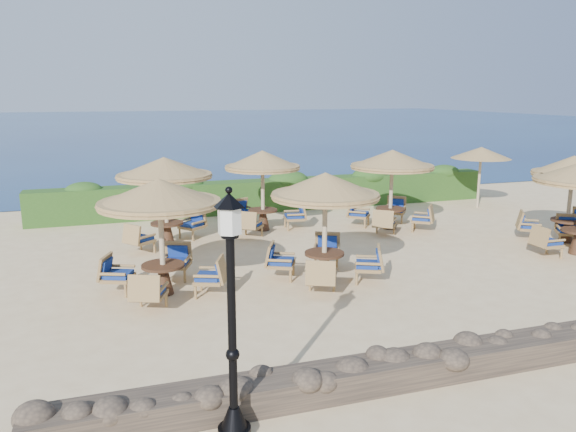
% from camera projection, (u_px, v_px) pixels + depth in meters
% --- Properties ---
extents(ground, '(120.00, 120.00, 0.00)m').
position_uv_depth(ground, '(352.00, 261.00, 15.22)').
color(ground, beige).
rests_on(ground, ground).
extents(sea, '(160.00, 160.00, 0.00)m').
position_uv_depth(sea, '(149.00, 124.00, 80.23)').
color(sea, navy).
rests_on(sea, ground).
extents(hedge, '(18.00, 0.90, 1.20)m').
position_uv_depth(hedge, '(276.00, 195.00, 21.78)').
color(hedge, '#214516').
rests_on(hedge, ground).
extents(stone_wall, '(15.00, 0.65, 0.44)m').
position_uv_depth(stone_wall, '(506.00, 352.00, 9.41)').
color(stone_wall, brown).
rests_on(stone_wall, ground).
extents(lamp_post, '(0.44, 0.44, 3.31)m').
position_uv_depth(lamp_post, '(232.00, 329.00, 7.12)').
color(lamp_post, black).
rests_on(lamp_post, ground).
extents(extra_parasol, '(2.30, 2.30, 2.41)m').
position_uv_depth(extra_parasol, '(481.00, 153.00, 21.93)').
color(extra_parasol, tan).
rests_on(extra_parasol, ground).
extents(cafe_set_0, '(2.86, 2.86, 2.65)m').
position_uv_depth(cafe_set_0, '(160.00, 217.00, 12.38)').
color(cafe_set_0, tan).
rests_on(cafe_set_0, ground).
extents(cafe_set_1, '(2.83, 2.83, 2.65)m').
position_uv_depth(cafe_set_1, '(325.00, 209.00, 13.33)').
color(cafe_set_1, tan).
rests_on(cafe_set_1, ground).
extents(cafe_set_3, '(2.80, 2.80, 2.65)m').
position_uv_depth(cafe_set_3, '(165.00, 179.00, 16.39)').
color(cafe_set_3, tan).
rests_on(cafe_set_3, ground).
extents(cafe_set_4, '(2.67, 2.75, 2.65)m').
position_uv_depth(cafe_set_4, '(263.00, 176.00, 18.29)').
color(cafe_set_4, tan).
rests_on(cafe_set_4, ground).
extents(cafe_set_5, '(2.75, 2.75, 2.65)m').
position_uv_depth(cafe_set_5, '(392.00, 175.00, 18.50)').
color(cafe_set_5, tan).
rests_on(cafe_set_5, ground).
extents(cafe_set_6, '(2.77, 2.60, 2.65)m').
position_uv_depth(cafe_set_6, '(572.00, 184.00, 16.82)').
color(cafe_set_6, tan).
rests_on(cafe_set_6, ground).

